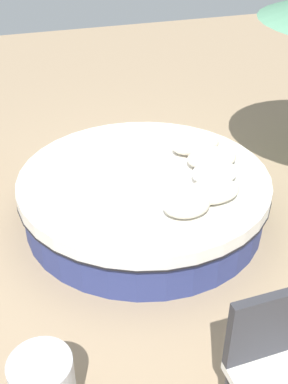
% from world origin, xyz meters
% --- Properties ---
extents(ground_plane, '(16.00, 16.00, 0.00)m').
position_xyz_m(ground_plane, '(0.00, 0.00, 0.00)').
color(ground_plane, '#9E8466').
extents(round_bed, '(2.50, 2.50, 0.52)m').
position_xyz_m(round_bed, '(0.00, 0.00, 0.26)').
color(round_bed, navy).
rests_on(round_bed, ground_plane).
extents(throw_pillow_0, '(0.42, 0.32, 0.20)m').
position_xyz_m(throw_pillow_0, '(0.12, -0.74, 0.62)').
color(throw_pillow_0, beige).
rests_on(throw_pillow_0, round_bed).
extents(throw_pillow_1, '(0.51, 0.32, 0.19)m').
position_xyz_m(throw_pillow_1, '(0.43, -0.63, 0.61)').
color(throw_pillow_1, beige).
rests_on(throw_pillow_1, round_bed).
extents(throw_pillow_2, '(0.46, 0.33, 0.19)m').
position_xyz_m(throw_pillow_2, '(0.59, -0.35, 0.61)').
color(throw_pillow_2, white).
rests_on(throw_pillow_2, round_bed).
extents(throw_pillow_3, '(0.52, 0.37, 0.18)m').
position_xyz_m(throw_pillow_3, '(0.71, -0.06, 0.60)').
color(throw_pillow_3, beige).
rests_on(throw_pillow_3, round_bed).
extents(throw_pillow_4, '(0.53, 0.32, 0.18)m').
position_xyz_m(throw_pillow_4, '(0.67, 0.25, 0.61)').
color(throw_pillow_4, beige).
rests_on(throw_pillow_4, round_bed).
extents(patio_chair, '(0.53, 0.51, 0.98)m').
position_xyz_m(patio_chair, '(-0.02, -2.32, 0.56)').
color(patio_chair, '#333338').
rests_on(patio_chair, ground_plane).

